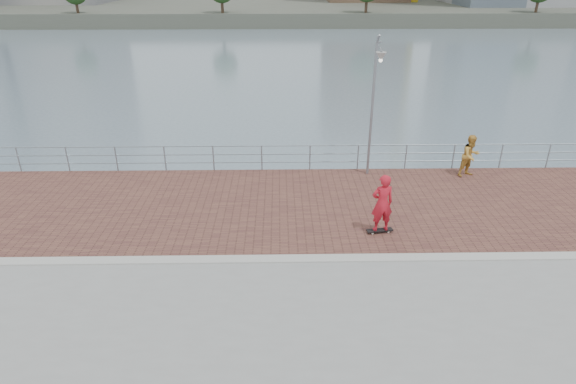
{
  "coord_description": "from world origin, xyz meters",
  "views": [
    {
      "loc": [
        -0.26,
        -12.14,
        7.97
      ],
      "look_at": [
        0.0,
        2.0,
        1.3
      ],
      "focal_mm": 30.0,
      "sensor_mm": 36.0,
      "label": 1
    }
  ],
  "objects_px": {
    "guardrail": "(286,155)",
    "street_lamp": "(376,85)",
    "skateboarder": "(382,203)",
    "bystander": "(471,156)"
  },
  "relations": [
    {
      "from": "guardrail",
      "to": "street_lamp",
      "type": "height_order",
      "value": "street_lamp"
    },
    {
      "from": "street_lamp",
      "to": "bystander",
      "type": "relative_size",
      "value": 3.09
    },
    {
      "from": "skateboarder",
      "to": "guardrail",
      "type": "bearing_deg",
      "value": -70.72
    },
    {
      "from": "street_lamp",
      "to": "skateboarder",
      "type": "relative_size",
      "value": 2.75
    },
    {
      "from": "guardrail",
      "to": "street_lamp",
      "type": "relative_size",
      "value": 7.19
    },
    {
      "from": "guardrail",
      "to": "skateboarder",
      "type": "bearing_deg",
      "value": -61.11
    },
    {
      "from": "street_lamp",
      "to": "skateboarder",
      "type": "bearing_deg",
      "value": -95.27
    },
    {
      "from": "guardrail",
      "to": "skateboarder",
      "type": "xyz_separation_m",
      "value": [
        3.01,
        -5.45,
        0.4
      ]
    },
    {
      "from": "guardrail",
      "to": "street_lamp",
      "type": "bearing_deg",
      "value": -14.66
    },
    {
      "from": "guardrail",
      "to": "skateboarder",
      "type": "distance_m",
      "value": 6.24
    }
  ]
}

